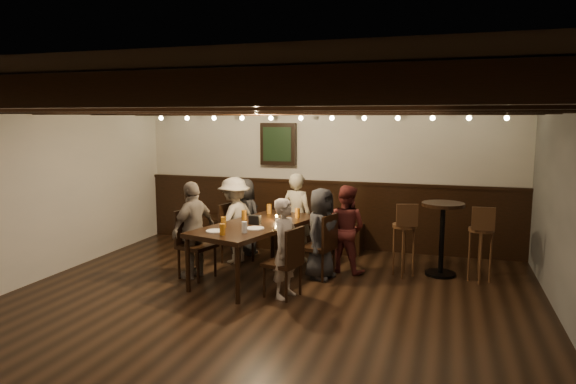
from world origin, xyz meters
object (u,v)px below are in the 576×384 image
(chair_right_near, at_px, (319,258))
(person_bench_right, at_px, (345,229))
(bar_stool_right, at_px, (480,254))
(chair_right_far, at_px, (284,275))
(chair_left_near, at_px, (236,245))
(high_top_table, at_px, (442,228))
(person_bench_left, at_px, (244,217))
(person_right_near, at_px, (321,233))
(dining_table, at_px, (257,228))
(bar_stool_left, at_px, (404,249))
(person_left_far, at_px, (194,230))
(person_left_near, at_px, (234,220))
(person_bench_centre, at_px, (297,217))
(chair_left_far, at_px, (196,257))
(person_right_far, at_px, (286,248))

(chair_right_near, distance_m, person_bench_right, 0.60)
(chair_right_near, height_order, bar_stool_right, bar_stool_right)
(chair_right_far, xyz_separation_m, bar_stool_right, (2.34, 1.34, 0.12))
(chair_left_near, distance_m, high_top_table, 3.03)
(person_bench_left, height_order, person_right_near, person_right_near)
(dining_table, height_order, bar_stool_left, bar_stool_left)
(person_bench_right, distance_m, high_top_table, 1.34)
(chair_right_near, distance_m, chair_right_far, 0.90)
(person_bench_left, distance_m, high_top_table, 3.07)
(person_bench_left, xyz_separation_m, person_left_far, (-0.20, -1.34, 0.05))
(person_left_near, xyz_separation_m, high_top_table, (3.03, 0.25, 0.02))
(person_right_near, bearing_deg, chair_right_near, 90.00)
(chair_right_far, distance_m, person_left_far, 1.52)
(chair_right_near, distance_m, person_bench_centre, 1.02)
(chair_left_far, xyz_separation_m, bar_stool_left, (2.73, 0.92, 0.10))
(person_bench_left, bearing_deg, chair_left_far, 97.60)
(high_top_table, bearing_deg, person_left_far, -161.05)
(dining_table, bearing_deg, person_right_far, -30.96)
(chair_left_far, height_order, person_bench_right, person_bench_right)
(dining_table, height_order, person_right_far, person_right_far)
(person_left_far, relative_size, bar_stool_left, 1.28)
(chair_left_near, bearing_deg, chair_right_far, 57.95)
(person_left_far, xyz_separation_m, bar_stool_right, (3.76, 0.96, -0.28))
(person_bench_left, bearing_deg, person_bench_right, -180.00)
(chair_left_far, relative_size, person_right_far, 0.77)
(bar_stool_left, bearing_deg, chair_left_far, -177.65)
(chair_right_near, xyz_separation_m, person_bench_left, (-1.45, 0.85, 0.34))
(chair_left_far, height_order, person_right_far, person_right_far)
(person_left_far, distance_m, high_top_table, 3.44)
(chair_right_far, bearing_deg, chair_left_near, 57.95)
(bar_stool_left, bearing_deg, chair_right_near, -175.59)
(chair_left_near, bearing_deg, dining_table, 57.96)
(person_left_near, bearing_deg, person_bench_left, -161.57)
(chair_left_far, xyz_separation_m, person_left_far, (-0.03, 0.01, 0.38))
(high_top_table, bearing_deg, chair_right_near, -158.77)
(dining_table, relative_size, person_right_near, 1.76)
(person_bench_centre, bearing_deg, high_top_table, -168.90)
(chair_left_near, relative_size, bar_stool_left, 0.86)
(dining_table, bearing_deg, person_bench_centre, 90.00)
(person_left_far, relative_size, person_right_far, 1.09)
(bar_stool_right, bearing_deg, person_right_far, -152.93)
(chair_left_far, xyz_separation_m, bar_stool_right, (3.73, 0.97, 0.10))
(person_right_far, bearing_deg, high_top_table, -35.43)
(dining_table, xyz_separation_m, bar_stool_right, (2.92, 0.72, -0.31))
(high_top_table, bearing_deg, person_bench_left, 175.78)
(person_bench_centre, bearing_deg, chair_right_far, 115.59)
(person_bench_centre, bearing_deg, person_bench_right, 170.54)
(dining_table, relative_size, person_left_near, 1.68)
(person_bench_left, distance_m, person_bench_centre, 0.91)
(chair_right_far, relative_size, person_left_near, 0.67)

